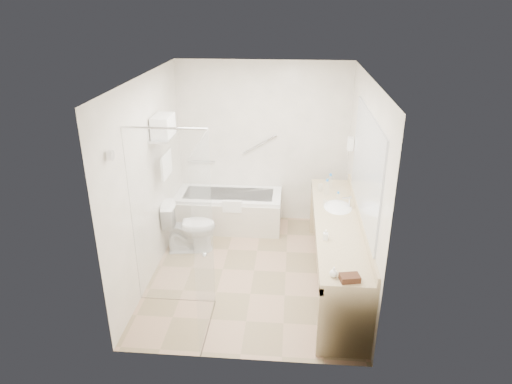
# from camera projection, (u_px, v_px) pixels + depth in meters

# --- Properties ---
(floor) EXTENTS (3.20, 3.20, 0.00)m
(floor) POSITION_uv_depth(u_px,v_px,m) (254.00, 271.00, 6.01)
(floor) COLOR tan
(floor) RESTS_ON ground
(ceiling) EXTENTS (2.60, 3.20, 0.10)m
(ceiling) POSITION_uv_depth(u_px,v_px,m) (254.00, 78.00, 5.02)
(ceiling) COLOR white
(ceiling) RESTS_ON wall_back
(wall_back) EXTENTS (2.60, 0.10, 2.50)m
(wall_back) POSITION_uv_depth(u_px,v_px,m) (263.00, 144.00, 6.98)
(wall_back) COLOR white
(wall_back) RESTS_ON ground
(wall_front) EXTENTS (2.60, 0.10, 2.50)m
(wall_front) POSITION_uv_depth(u_px,v_px,m) (238.00, 250.00, 4.05)
(wall_front) COLOR white
(wall_front) RESTS_ON ground
(wall_left) EXTENTS (0.10, 3.20, 2.50)m
(wall_left) POSITION_uv_depth(u_px,v_px,m) (149.00, 179.00, 5.61)
(wall_left) COLOR white
(wall_left) RESTS_ON ground
(wall_right) EXTENTS (0.10, 3.20, 2.50)m
(wall_right) POSITION_uv_depth(u_px,v_px,m) (363.00, 186.00, 5.41)
(wall_right) COLOR white
(wall_right) RESTS_ON ground
(bathtub) EXTENTS (1.60, 0.73, 0.59)m
(bathtub) POSITION_uv_depth(u_px,v_px,m) (229.00, 210.00, 7.07)
(bathtub) COLOR white
(bathtub) RESTS_ON floor
(grab_bar_short) EXTENTS (0.40, 0.03, 0.03)m
(grab_bar_short) POSITION_uv_depth(u_px,v_px,m) (202.00, 161.00, 7.13)
(grab_bar_short) COLOR silver
(grab_bar_short) RESTS_ON wall_back
(grab_bar_long) EXTENTS (0.53, 0.03, 0.33)m
(grab_bar_long) POSITION_uv_depth(u_px,v_px,m) (260.00, 144.00, 6.95)
(grab_bar_long) COLOR silver
(grab_bar_long) RESTS_ON wall_back
(shower_enclosure) EXTENTS (0.96, 0.91, 2.11)m
(shower_enclosure) POSITION_uv_depth(u_px,v_px,m) (187.00, 230.00, 4.79)
(shower_enclosure) COLOR silver
(shower_enclosure) RESTS_ON floor
(towel_shelf) EXTENTS (0.24, 0.55, 0.81)m
(towel_shelf) POSITION_uv_depth(u_px,v_px,m) (164.00, 132.00, 5.73)
(towel_shelf) COLOR silver
(towel_shelf) RESTS_ON wall_left
(vanity_counter) EXTENTS (0.55, 2.70, 0.95)m
(vanity_counter) POSITION_uv_depth(u_px,v_px,m) (337.00, 236.00, 5.54)
(vanity_counter) COLOR #CCB688
(vanity_counter) RESTS_ON floor
(sink) EXTENTS (0.40, 0.52, 0.14)m
(sink) POSITION_uv_depth(u_px,v_px,m) (338.00, 209.00, 5.83)
(sink) COLOR white
(sink) RESTS_ON vanity_counter
(faucet) EXTENTS (0.03, 0.03, 0.14)m
(faucet) POSITION_uv_depth(u_px,v_px,m) (350.00, 202.00, 5.78)
(faucet) COLOR silver
(faucet) RESTS_ON vanity_counter
(mirror) EXTENTS (0.02, 2.00, 1.20)m
(mirror) POSITION_uv_depth(u_px,v_px,m) (366.00, 167.00, 5.16)
(mirror) COLOR #B5BBC2
(mirror) RESTS_ON wall_right
(hairdryer_unit) EXTENTS (0.08, 0.10, 0.18)m
(hairdryer_unit) POSITION_uv_depth(u_px,v_px,m) (351.00, 144.00, 6.30)
(hairdryer_unit) COLOR white
(hairdryer_unit) RESTS_ON wall_right
(toilet) EXTENTS (0.79, 0.52, 0.72)m
(toilet) POSITION_uv_depth(u_px,v_px,m) (189.00, 227.00, 6.38)
(toilet) COLOR white
(toilet) RESTS_ON floor
(amenity_basket) EXTENTS (0.21, 0.16, 0.06)m
(amenity_basket) POSITION_uv_depth(u_px,v_px,m) (350.00, 278.00, 4.30)
(amenity_basket) COLOR #4C2C1B
(amenity_basket) RESTS_ON vanity_counter
(soap_bottle_a) EXTENTS (0.07, 0.13, 0.06)m
(soap_bottle_a) POSITION_uv_depth(u_px,v_px,m) (325.00, 237.00, 5.03)
(soap_bottle_a) COLOR white
(soap_bottle_a) RESTS_ON vanity_counter
(soap_bottle_b) EXTENTS (0.12, 0.13, 0.08)m
(soap_bottle_b) POSITION_uv_depth(u_px,v_px,m) (334.00, 273.00, 4.36)
(soap_bottle_b) COLOR white
(soap_bottle_b) RESTS_ON vanity_counter
(water_bottle_left) EXTENTS (0.05, 0.05, 0.17)m
(water_bottle_left) POSITION_uv_depth(u_px,v_px,m) (338.00, 198.00, 5.89)
(water_bottle_left) COLOR silver
(water_bottle_left) RESTS_ON vanity_counter
(water_bottle_mid) EXTENTS (0.07, 0.07, 0.22)m
(water_bottle_mid) POSITION_uv_depth(u_px,v_px,m) (327.00, 187.00, 6.16)
(water_bottle_mid) COLOR silver
(water_bottle_mid) RESTS_ON vanity_counter
(water_bottle_right) EXTENTS (0.07, 0.07, 0.22)m
(water_bottle_right) POSITION_uv_depth(u_px,v_px,m) (330.00, 182.00, 6.35)
(water_bottle_right) COLOR silver
(water_bottle_right) RESTS_ON vanity_counter
(drinking_glass_near) EXTENTS (0.08, 0.08, 0.08)m
(drinking_glass_near) POSITION_uv_depth(u_px,v_px,m) (325.00, 203.00, 5.83)
(drinking_glass_near) COLOR silver
(drinking_glass_near) RESTS_ON vanity_counter
(drinking_glass_far) EXTENTS (0.08, 0.08, 0.09)m
(drinking_glass_far) POSITION_uv_depth(u_px,v_px,m) (320.00, 188.00, 6.29)
(drinking_glass_far) COLOR silver
(drinking_glass_far) RESTS_ON vanity_counter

